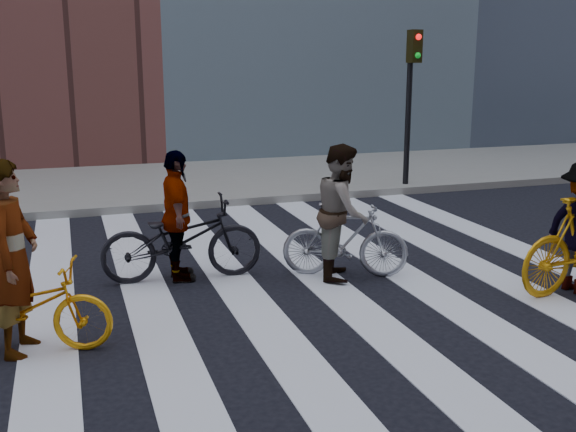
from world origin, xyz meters
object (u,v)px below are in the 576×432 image
traffic_signal (411,82)px  bike_silver_mid (345,240)px  bike_dark_rear (182,239)px  rider_rear (177,216)px  bike_yellow_left (23,307)px  rider_mid (342,212)px  rider_left (13,258)px

traffic_signal → bike_silver_mid: size_ratio=2.05×
bike_dark_rear → rider_rear: 0.31m
bike_yellow_left → rider_mid: size_ratio=0.97×
bike_silver_mid → rider_mid: rider_mid is taller
bike_dark_rear → bike_yellow_left: bearing=136.5°
bike_yellow_left → rider_left: rider_left is taller
traffic_signal → rider_rear: 7.21m
traffic_signal → bike_dark_rear: traffic_signal is taller
bike_silver_mid → bike_dark_rear: size_ratio=0.80×
rider_left → bike_silver_mid: bearing=-58.1°
bike_dark_rear → rider_left: rider_left is taller
traffic_signal → bike_yellow_left: (-7.34, -6.00, -1.84)m
traffic_signal → rider_mid: bearing=-126.3°
traffic_signal → rider_mid: traffic_signal is taller
traffic_signal → bike_yellow_left: bearing=-140.8°
bike_silver_mid → rider_rear: bearing=100.3°
bike_yellow_left → rider_mid: bearing=-57.7°
rider_mid → traffic_signal: bearing=-11.8°
bike_silver_mid → rider_mid: bearing=114.5°
traffic_signal → bike_dark_rear: size_ratio=1.64×
bike_silver_mid → rider_rear: (-2.07, 0.53, 0.35)m
bike_yellow_left → bike_dark_rear: size_ratio=0.83×
traffic_signal → bike_dark_rear: (-5.53, -4.33, -1.75)m
traffic_signal → rider_mid: size_ratio=1.92×
bike_yellow_left → bike_silver_mid: size_ratio=1.04×
bike_yellow_left → bike_silver_mid: (3.83, 1.14, 0.04)m
bike_yellow_left → rider_left: size_ratio=0.90×
bike_silver_mid → rider_rear: 2.17m
rider_rear → bike_silver_mid: bearing=-100.4°
rider_mid → bike_dark_rear: bearing=99.6°
rider_rear → bike_dark_rear: bearing=-86.2°
bike_yellow_left → bike_dark_rear: (1.81, 1.67, 0.09)m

